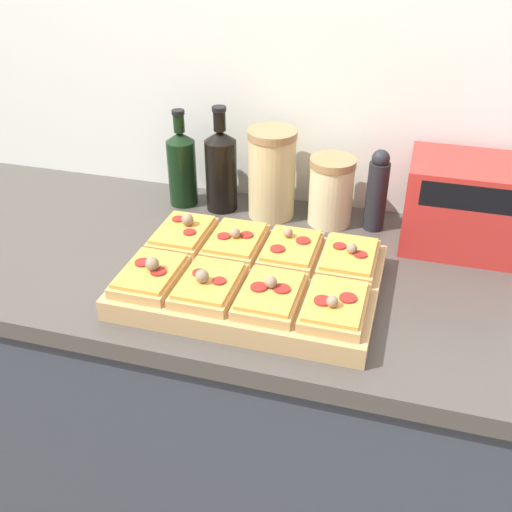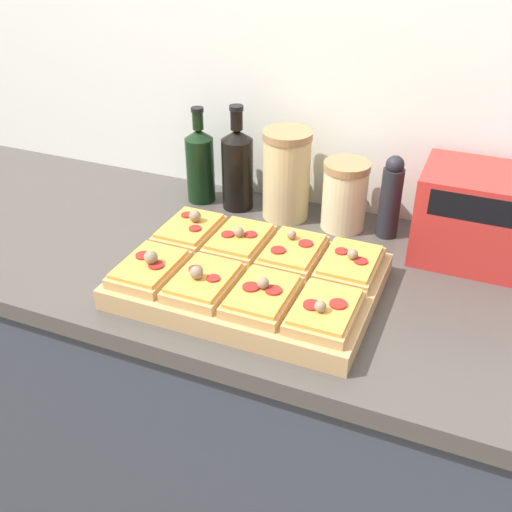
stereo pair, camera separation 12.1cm
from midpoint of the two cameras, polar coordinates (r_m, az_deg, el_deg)
The scene contains 17 objects.
wall_back at distance 1.48m, azimuth 9.97°, elevation 17.95°, with size 6.00×0.06×2.50m.
kitchen_counter at distance 1.59m, azimuth 3.98°, elevation -14.65°, with size 2.63×0.67×0.89m.
cutting_board at distance 1.21m, azimuth 2.32°, elevation -2.46°, with size 0.50×0.36×0.04m, color tan.
pizza_slice_back_left at distance 1.32m, azimuth -3.72°, elevation 2.49°, with size 0.11×0.16×0.05m.
pizza_slice_back_midleft at distance 1.28m, azimuth 1.15°, elevation 1.43°, with size 0.11×0.16×0.05m.
pizza_slice_back_midright at distance 1.25m, azimuth 6.34°, elevation 0.35°, with size 0.11×0.16×0.05m.
pizza_slice_back_right at distance 1.22m, azimuth 11.77°, elevation -0.81°, with size 0.11×0.16×0.05m.
pizza_slice_front_left at distance 1.20m, azimuth -7.28°, elevation -1.20°, with size 0.11×0.16×0.06m.
pizza_slice_front_midleft at distance 1.15m, azimuth -2.00°, elevation -2.50°, with size 0.11×0.16×0.05m.
pizza_slice_front_midright at distance 1.11m, azimuth 3.74°, elevation -3.86°, with size 0.11×0.16×0.05m.
pizza_slice_front_right at distance 1.09m, azimuth 9.80°, elevation -5.27°, with size 0.11×0.16×0.05m.
olive_oil_bottle at distance 1.54m, azimuth -3.09°, elevation 8.74°, with size 0.07×0.07×0.25m.
wine_bottle at distance 1.50m, azimuth 0.55°, elevation 8.40°, with size 0.08×0.08×0.26m.
grain_jar_tall at distance 1.46m, azimuth 5.32°, elevation 7.66°, with size 0.12×0.12×0.22m.
grain_jar_short at distance 1.44m, azimuth 10.86°, elevation 5.64°, with size 0.11×0.11×0.17m.
pepper_mill at distance 1.42m, azimuth 15.14°, elevation 5.33°, with size 0.05×0.05×0.20m.
toaster_oven at distance 1.39m, azimuth 23.30°, elevation 3.33°, with size 0.30×0.19×0.20m.
Camera 2 is at (0.38, -0.71, 1.59)m, focal length 42.00 mm.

